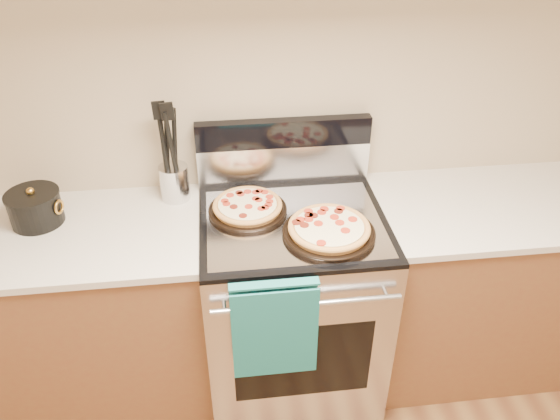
{
  "coord_description": "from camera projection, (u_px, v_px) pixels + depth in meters",
  "views": [
    {
      "loc": [
        -0.27,
        -0.16,
        2.18
      ],
      "look_at": [
        -0.07,
        1.55,
        1.04
      ],
      "focal_mm": 35.0,
      "sensor_mm": 36.0,
      "label": 1
    }
  ],
  "objects": [
    {
      "name": "cabinet_left",
      "position": [
        95.0,
        318.0,
        2.42
      ],
      "size": [
        1.0,
        0.62,
        0.88
      ],
      "primitive_type": "cube",
      "color": "brown",
      "rests_on": "ground"
    },
    {
      "name": "utensil_crock",
      "position": [
        175.0,
        182.0,
        2.33
      ],
      "size": [
        0.16,
        0.16,
        0.16
      ],
      "primitive_type": "cylinder",
      "rotation": [
        0.0,
        0.0,
        -0.4
      ],
      "color": "silver",
      "rests_on": "countertop_left"
    },
    {
      "name": "cooktop",
      "position": [
        293.0,
        221.0,
        2.23
      ],
      "size": [
        0.76,
        0.68,
        0.02
      ],
      "primitive_type": "cube",
      "color": "black",
      "rests_on": "range_body"
    },
    {
      "name": "backsplash_lower",
      "position": [
        284.0,
        163.0,
        2.43
      ],
      "size": [
        0.76,
        0.06,
        0.18
      ],
      "primitive_type": "cube",
      "color": "silver",
      "rests_on": "cooktop"
    },
    {
      "name": "backsplash_upper",
      "position": [
        284.0,
        133.0,
        2.34
      ],
      "size": [
        0.76,
        0.06,
        0.12
      ],
      "primitive_type": "cube",
      "color": "black",
      "rests_on": "backsplash_lower"
    },
    {
      "name": "saucepan",
      "position": [
        35.0,
        209.0,
        2.19
      ],
      "size": [
        0.26,
        0.26,
        0.13
      ],
      "primitive_type": "cylinder",
      "rotation": [
        0.0,
        0.0,
        -0.31
      ],
      "color": "black",
      "rests_on": "countertop_left"
    },
    {
      "name": "dish_towel",
      "position": [
        274.0,
        327.0,
        2.02
      ],
      "size": [
        0.32,
        0.05,
        0.42
      ],
      "primitive_type": null,
      "color": "#15516D",
      "rests_on": "oven_handle"
    },
    {
      "name": "oven_handle",
      "position": [
        307.0,
        305.0,
        1.98
      ],
      "size": [
        0.7,
        0.03,
        0.03
      ],
      "primitive_type": "cylinder",
      "rotation": [
        0.0,
        1.57,
        0.0
      ],
      "color": "silver",
      "rests_on": "range_body"
    },
    {
      "name": "pepperoni_pizza_front",
      "position": [
        329.0,
        230.0,
        2.11
      ],
      "size": [
        0.38,
        0.38,
        0.05
      ],
      "primitive_type": null,
      "rotation": [
        0.0,
        0.0,
        0.06
      ],
      "color": "#B77937",
      "rests_on": "foil_sheet"
    },
    {
      "name": "countertop_right",
      "position": [
        494.0,
        206.0,
        2.35
      ],
      "size": [
        1.02,
        0.64,
        0.03
      ],
      "primitive_type": "cube",
      "color": "beige",
      "rests_on": "cabinet_right"
    },
    {
      "name": "oven_window",
      "position": [
        303.0,
        361.0,
        2.2
      ],
      "size": [
        0.56,
        0.01,
        0.4
      ],
      "primitive_type": "cube",
      "color": "black",
      "rests_on": "range_body"
    },
    {
      "name": "pepperoni_pizza_back",
      "position": [
        248.0,
        207.0,
        2.25
      ],
      "size": [
        0.38,
        0.38,
        0.04
      ],
      "primitive_type": null,
      "rotation": [
        0.0,
        0.0,
        0.23
      ],
      "color": "#B77937",
      "rests_on": "foil_sheet"
    },
    {
      "name": "cabinet_right",
      "position": [
        473.0,
        286.0,
        2.6
      ],
      "size": [
        1.0,
        0.62,
        0.88
      ],
      "primitive_type": "cube",
      "color": "brown",
      "rests_on": "ground"
    },
    {
      "name": "wall_back",
      "position": [
        283.0,
        87.0,
        2.27
      ],
      "size": [
        4.0,
        0.0,
        4.0
      ],
      "primitive_type": "plane",
      "rotation": [
        1.57,
        0.0,
        0.0
      ],
      "color": "tan",
      "rests_on": "ground"
    },
    {
      "name": "countertop_left",
      "position": [
        73.0,
        235.0,
        2.17
      ],
      "size": [
        1.02,
        0.64,
        0.03
      ],
      "primitive_type": "cube",
      "color": "beige",
      "rests_on": "cabinet_left"
    },
    {
      "name": "foil_sheet",
      "position": [
        294.0,
        223.0,
        2.19
      ],
      "size": [
        0.7,
        0.55,
        0.01
      ],
      "primitive_type": "cube",
      "color": "gray",
      "rests_on": "cooktop"
    },
    {
      "name": "range_body",
      "position": [
        292.0,
        304.0,
        2.48
      ],
      "size": [
        0.76,
        0.68,
        0.9
      ],
      "primitive_type": "cube",
      "color": "#B7B7BC",
      "rests_on": "ground"
    }
  ]
}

